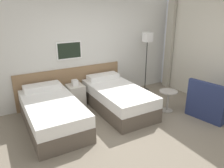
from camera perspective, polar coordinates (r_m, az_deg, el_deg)
name	(u,v)px	position (r m, az deg, el deg)	size (l,w,h in m)	color
ground_plane	(132,132)	(4.54, 5.28, -12.40)	(16.00, 16.00, 0.00)	slate
wall_headboard	(87,51)	(5.78, -6.62, 8.50)	(10.00, 0.10, 2.70)	silver
bed_near_door	(52,113)	(4.76, -15.34, -7.39)	(1.04, 2.02, 0.70)	brown
bed_near_window	(117,98)	(5.31, 1.43, -3.76)	(1.04, 2.02, 0.70)	brown
nightstand	(76,95)	(5.62, -9.48, -2.83)	(0.40, 0.43, 0.68)	beige
floor_lamp	(147,43)	(6.34, 9.20, 10.58)	(0.24, 0.24, 1.72)	black
side_table	(168,97)	(5.39, 14.43, -3.31)	(0.43, 0.43, 0.51)	gray
armchair	(210,105)	(5.49, 24.23, -5.02)	(0.88, 0.97, 0.88)	navy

